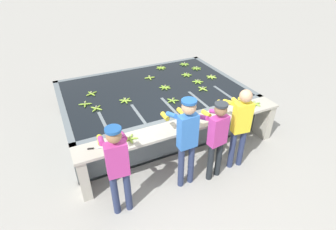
% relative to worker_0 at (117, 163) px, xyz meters
% --- Properties ---
extents(ground_plane, '(80.00, 80.00, 0.00)m').
position_rel_worker_0_xyz_m(ground_plane, '(1.50, 0.37, -0.98)').
color(ground_plane, '#A3A099').
rests_on(ground_plane, ground).
extents(wash_tank, '(4.16, 2.89, 0.87)m').
position_rel_worker_0_xyz_m(wash_tank, '(1.50, 2.25, -0.55)').
color(wash_tank, slate).
rests_on(wash_tank, ground).
extents(work_ledge, '(4.16, 0.45, 0.87)m').
position_rel_worker_0_xyz_m(work_ledge, '(1.50, 0.60, -0.37)').
color(work_ledge, '#B7B2A3').
rests_on(work_ledge, ground).
extents(worker_0, '(0.44, 0.73, 1.62)m').
position_rel_worker_0_xyz_m(worker_0, '(0.00, 0.00, 0.00)').
color(worker_0, navy).
rests_on(worker_0, ground).
extents(worker_1, '(0.41, 0.72, 1.72)m').
position_rel_worker_0_xyz_m(worker_1, '(1.19, 0.08, 0.07)').
color(worker_1, navy).
rests_on(worker_1, ground).
extents(worker_2, '(0.46, 0.73, 1.57)m').
position_rel_worker_0_xyz_m(worker_2, '(1.74, 0.01, -0.04)').
color(worker_2, '#1E2328').
rests_on(worker_2, ground).
extents(worker_3, '(0.47, 0.73, 1.65)m').
position_rel_worker_0_xyz_m(worker_3, '(2.30, 0.07, 0.01)').
color(worker_3, navy).
rests_on(worker_3, ground).
extents(banana_bunch_floating_0, '(0.28, 0.28, 0.08)m').
position_rel_worker_0_xyz_m(banana_bunch_floating_0, '(1.78, 2.16, -0.09)').
color(banana_bunch_floating_0, '#7FAD33').
rests_on(banana_bunch_floating_0, wash_tank).
extents(banana_bunch_floating_1, '(0.23, 0.23, 0.08)m').
position_rel_worker_0_xyz_m(banana_bunch_floating_1, '(0.10, 1.88, -0.09)').
color(banana_bunch_floating_1, '#8CB738').
rests_on(banana_bunch_floating_1, wash_tank).
extents(banana_bunch_floating_2, '(0.27, 0.27, 0.08)m').
position_rel_worker_0_xyz_m(banana_bunch_floating_2, '(0.15, 2.59, -0.09)').
color(banana_bunch_floating_2, '#8CB738').
rests_on(banana_bunch_floating_2, wash_tank).
extents(banana_bunch_floating_3, '(0.28, 0.27, 0.08)m').
position_rel_worker_0_xyz_m(banana_bunch_floating_3, '(3.11, 2.19, -0.09)').
color(banana_bunch_floating_3, '#9EC642').
rests_on(banana_bunch_floating_3, wash_tank).
extents(banana_bunch_floating_4, '(0.28, 0.27, 0.08)m').
position_rel_worker_0_xyz_m(banana_bunch_floating_4, '(1.65, 1.50, -0.09)').
color(banana_bunch_floating_4, '#75A333').
rests_on(banana_bunch_floating_4, wash_tank).
extents(banana_bunch_floating_5, '(0.28, 0.28, 0.08)m').
position_rel_worker_0_xyz_m(banana_bunch_floating_5, '(2.92, 3.28, -0.09)').
color(banana_bunch_floating_5, '#75A333').
rests_on(banana_bunch_floating_5, wash_tank).
extents(banana_bunch_floating_6, '(0.28, 0.28, 0.08)m').
position_rel_worker_0_xyz_m(banana_bunch_floating_6, '(1.67, 2.84, -0.09)').
color(banana_bunch_floating_6, '#93BC3D').
rests_on(banana_bunch_floating_6, wash_tank).
extents(banana_bunch_floating_7, '(0.28, 0.28, 0.08)m').
position_rel_worker_0_xyz_m(banana_bunch_floating_7, '(-0.07, 2.16, -0.09)').
color(banana_bunch_floating_7, '#7FAD33').
rests_on(banana_bunch_floating_7, wash_tank).
extents(banana_bunch_floating_8, '(0.28, 0.28, 0.08)m').
position_rel_worker_0_xyz_m(banana_bunch_floating_8, '(3.06, 2.86, -0.09)').
color(banana_bunch_floating_8, '#75A333').
rests_on(banana_bunch_floating_8, wash_tank).
extents(banana_bunch_floating_9, '(0.28, 0.28, 0.08)m').
position_rel_worker_0_xyz_m(banana_bunch_floating_9, '(2.21, 3.32, -0.09)').
color(banana_bunch_floating_9, '#8CB738').
rests_on(banana_bunch_floating_9, wash_tank).
extents(banana_bunch_floating_10, '(0.27, 0.28, 0.08)m').
position_rel_worker_0_xyz_m(banana_bunch_floating_10, '(0.74, 1.94, -0.09)').
color(banana_bunch_floating_10, '#8CB738').
rests_on(banana_bunch_floating_10, wash_tank).
extents(banana_bunch_floating_11, '(0.26, 0.28, 0.08)m').
position_rel_worker_0_xyz_m(banana_bunch_floating_11, '(2.60, 2.59, -0.09)').
color(banana_bunch_floating_11, '#7FAD33').
rests_on(banana_bunch_floating_11, wash_tank).
extents(banana_bunch_floating_12, '(0.28, 0.28, 0.08)m').
position_rel_worker_0_xyz_m(banana_bunch_floating_12, '(2.54, 1.70, -0.09)').
color(banana_bunch_floating_12, '#93BC3D').
rests_on(banana_bunch_floating_12, wash_tank).
extents(banana_bunch_floating_13, '(0.26, 0.28, 0.08)m').
position_rel_worker_0_xyz_m(banana_bunch_floating_13, '(2.65, 2.09, -0.09)').
color(banana_bunch_floating_13, '#7FAD33').
rests_on(banana_bunch_floating_13, wash_tank).
extents(banana_bunch_ledge_0, '(0.28, 0.26, 0.08)m').
position_rel_worker_0_xyz_m(banana_bunch_ledge_0, '(0.39, 0.60, -0.09)').
color(banana_bunch_ledge_0, '#93BC3D').
rests_on(banana_bunch_ledge_0, work_ledge).
extents(banana_bunch_ledge_1, '(0.28, 0.27, 0.08)m').
position_rel_worker_0_xyz_m(banana_bunch_ledge_1, '(3.14, 0.62, -0.09)').
color(banana_bunch_ledge_1, '#8CB738').
rests_on(banana_bunch_ledge_1, work_ledge).
extents(knife_0, '(0.34, 0.13, 0.02)m').
position_rel_worker_0_xyz_m(knife_0, '(-0.20, 0.61, -0.10)').
color(knife_0, silver).
rests_on(knife_0, work_ledge).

